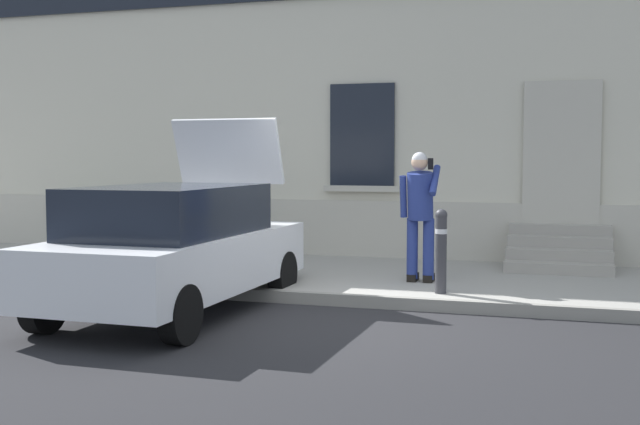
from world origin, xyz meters
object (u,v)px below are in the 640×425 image
object	(u,v)px
hatchback_car_white	(176,246)
person_on_phone	(420,208)
bollard_near_person	(441,248)
planter_cream	(224,229)
planter_charcoal	(82,225)

from	to	relation	value
hatchback_car_white	person_on_phone	xyz separation A→B (m)	(2.48, 2.20, 0.35)
bollard_near_person	planter_cream	size ratio (longest dim) A/B	1.22
planter_charcoal	bollard_near_person	bearing A→B (deg)	-21.16
planter_cream	planter_charcoal	bearing A→B (deg)	-179.53
hatchback_car_white	planter_charcoal	xyz separation A→B (m)	(-4.06, 4.12, -0.19)
person_on_phone	bollard_near_person	bearing A→B (deg)	-61.52
person_on_phone	planter_cream	size ratio (longest dim) A/B	2.03
hatchback_car_white	person_on_phone	distance (m)	3.33
bollard_near_person	planter_charcoal	size ratio (longest dim) A/B	1.22
person_on_phone	planter_charcoal	bearing A→B (deg)	164.51
hatchback_car_white	bollard_near_person	size ratio (longest dim) A/B	3.91
bollard_near_person	person_on_phone	bearing A→B (deg)	117.64
hatchback_car_white	planter_charcoal	size ratio (longest dim) A/B	4.75
bollard_near_person	person_on_phone	xyz separation A→B (m)	(-0.40, 0.77, 0.44)
bollard_near_person	planter_cream	bearing A→B (deg)	146.81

